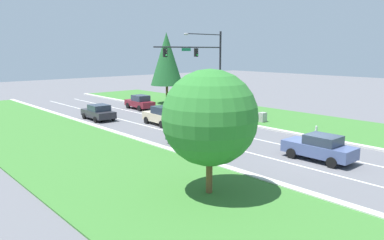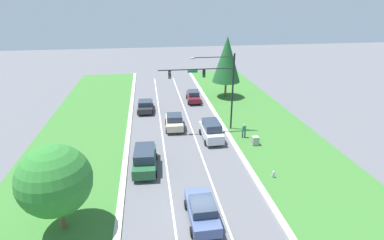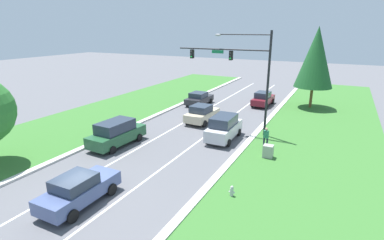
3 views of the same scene
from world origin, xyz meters
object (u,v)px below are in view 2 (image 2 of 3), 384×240
(silver_suv, at_px, (211,130))
(pedestrian, at_px, (244,130))
(fire_hydrant, at_px, (273,175))
(conifer_near_right_tree, at_px, (227,59))
(slate_blue_sedan, at_px, (202,210))
(oak_near_left_tree, at_px, (55,181))
(forest_suv, at_px, (145,159))
(utility_cabinet, at_px, (255,141))
(burgundy_sedan, at_px, (193,96))
(champagne_sedan, at_px, (174,121))
(charcoal_sedan, at_px, (145,106))
(traffic_signal_mast, at_px, (213,81))

(silver_suv, xyz_separation_m, pedestrian, (3.66, -0.29, -0.12))
(fire_hydrant, distance_m, conifer_near_right_tree, 23.77)
(slate_blue_sedan, distance_m, pedestrian, 14.32)
(silver_suv, xyz_separation_m, oak_near_left_tree, (-12.76, -12.20, 2.81))
(forest_suv, bearing_deg, fire_hydrant, -13.49)
(utility_cabinet, height_order, conifer_near_right_tree, conifer_near_right_tree)
(utility_cabinet, height_order, pedestrian, pedestrian)
(burgundy_sedan, xyz_separation_m, oak_near_left_tree, (-12.80, -25.35, 3.01))
(forest_suv, distance_m, utility_cabinet, 11.95)
(fire_hydrant, bearing_deg, forest_suv, 163.58)
(silver_suv, bearing_deg, slate_blue_sedan, -105.87)
(fire_hydrant, bearing_deg, champagne_sedan, 122.01)
(utility_cabinet, height_order, oak_near_left_tree, oak_near_left_tree)
(conifer_near_right_tree, bearing_deg, slate_blue_sedan, -107.66)
(charcoal_sedan, height_order, conifer_near_right_tree, conifer_near_right_tree)
(silver_suv, relative_size, conifer_near_right_tree, 0.49)
(silver_suv, height_order, oak_near_left_tree, oak_near_left_tree)
(charcoal_sedan, bearing_deg, conifer_near_right_tree, 22.38)
(burgundy_sedan, distance_m, fire_hydrant, 21.88)
(forest_suv, bearing_deg, burgundy_sedan, 71.21)
(traffic_signal_mast, xyz_separation_m, oak_near_left_tree, (-13.36, -14.59, -2.08))
(conifer_near_right_tree, bearing_deg, silver_suv, -110.16)
(slate_blue_sedan, bearing_deg, pedestrian, 60.26)
(champagne_sedan, height_order, fire_hydrant, champagne_sedan)
(burgundy_sedan, distance_m, utility_cabinet, 15.92)
(forest_suv, relative_size, silver_suv, 1.11)
(pedestrian, xyz_separation_m, fire_hydrant, (0.09, -8.12, -0.59))
(burgundy_sedan, bearing_deg, slate_blue_sedan, -94.62)
(slate_blue_sedan, distance_m, champagne_sedan, 16.35)
(traffic_signal_mast, relative_size, champagne_sedan, 2.06)
(traffic_signal_mast, xyz_separation_m, burgundy_sedan, (-0.56, 10.76, -5.08))
(traffic_signal_mast, height_order, burgundy_sedan, traffic_signal_mast)
(slate_blue_sedan, relative_size, forest_suv, 0.89)
(traffic_signal_mast, bearing_deg, oak_near_left_tree, -132.49)
(champagne_sedan, bearing_deg, conifer_near_right_tree, 53.37)
(charcoal_sedan, height_order, pedestrian, pedestrian)
(burgundy_sedan, distance_m, pedestrian, 13.92)
(champagne_sedan, distance_m, fire_hydrant, 14.14)
(pedestrian, bearing_deg, fire_hydrant, 97.74)
(forest_suv, height_order, oak_near_left_tree, oak_near_left_tree)
(silver_suv, relative_size, charcoal_sedan, 1.05)
(silver_suv, distance_m, champagne_sedan, 5.18)
(slate_blue_sedan, xyz_separation_m, utility_cabinet, (7.66, 10.59, -0.36))
(pedestrian, bearing_deg, utility_cabinet, 115.91)
(utility_cabinet, xyz_separation_m, fire_hydrant, (-0.56, -6.22, -0.16))
(charcoal_sedan, relative_size, oak_near_left_tree, 0.71)
(burgundy_sedan, bearing_deg, traffic_signal_mast, -84.18)
(charcoal_sedan, xyz_separation_m, burgundy_sedan, (7.19, 3.14, 0.07))
(slate_blue_sedan, xyz_separation_m, conifer_near_right_tree, (8.73, 27.41, 5.09))
(forest_suv, distance_m, pedestrian, 11.96)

